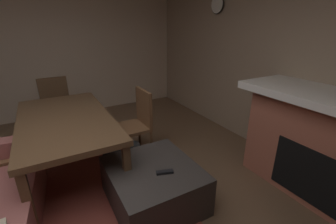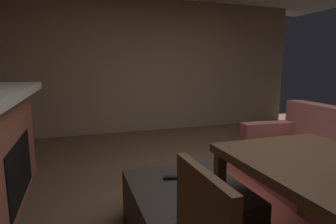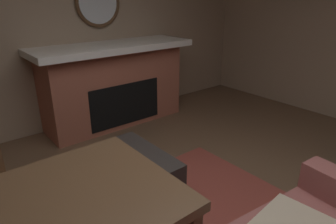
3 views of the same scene
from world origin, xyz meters
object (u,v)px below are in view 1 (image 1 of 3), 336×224
dining_chair_south (137,120)px  dining_chair_east (57,103)px  small_dog (122,154)px  ottoman_coffee_table (153,185)px  tv_remote (165,172)px  wall_clock (218,4)px  dining_table (65,123)px

dining_chair_south → dining_chair_east: bearing=34.2°
small_dog → ottoman_coffee_table: bearing=-173.7°
ottoman_coffee_table → tv_remote: bearing=-156.8°
small_dog → wall_clock: bearing=-71.2°
ottoman_coffee_table → dining_table: 1.24m
dining_chair_east → tv_remote: bearing=-163.2°
tv_remote → dining_chair_east: dining_chair_east is taller
tv_remote → small_dog: (0.88, 0.14, -0.24)m
ottoman_coffee_table → small_dog: size_ratio=1.85×
dining_table → wall_clock: bearing=-79.7°
tv_remote → dining_table: (1.08, 0.71, 0.24)m
ottoman_coffee_table → wall_clock: size_ratio=3.12×
dining_chair_south → small_dog: bearing=124.1°
dining_table → small_dog: bearing=-109.8°
ottoman_coffee_table → dining_chair_east: size_ratio=0.99×
dining_table → dining_chair_east: bearing=0.3°
dining_table → dining_chair_south: dining_chair_south is taller
tv_remote → ottoman_coffee_table: bearing=40.9°
tv_remote → small_dog: tv_remote is taller
tv_remote → dining_table: 1.31m
dining_chair_east → small_dog: 1.64m
tv_remote → wall_clock: (1.54, -1.82, 1.60)m
ottoman_coffee_table → dining_chair_south: (0.95, -0.22, 0.32)m
dining_table → small_dog: dining_table is taller
dining_chair_south → small_dog: (-0.21, 0.30, -0.33)m
ottoman_coffee_table → tv_remote: tv_remote is taller
wall_clock → small_dog: bearing=108.8°
tv_remote → dining_chair_east: bearing=34.4°
dining_table → dining_chair_south: bearing=-89.9°
ottoman_coffee_table → dining_table: dining_table is taller
dining_chair_east → small_dog: bearing=-159.0°
dining_table → dining_chair_south: (0.00, -0.87, -0.14)m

